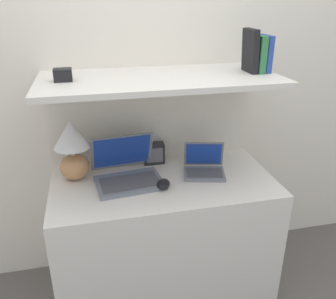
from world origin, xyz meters
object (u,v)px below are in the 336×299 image
book_green (258,54)px  laptop_small (204,167)px  book_black (250,51)px  shelf_gadget (63,75)px  book_blue (265,53)px  router_box (154,153)px  table_lamp (72,148)px  laptop_large (127,172)px  computer_mouse (163,184)px

book_green → laptop_small: bearing=-172.9°
book_black → shelf_gadget: size_ratio=2.63×
book_blue → shelf_gadget: (-1.01, 0.00, -0.06)m
router_box → book_green: size_ratio=0.68×
laptop_small → router_box: (-0.25, 0.19, 0.03)m
table_lamp → book_black: 1.05m
router_box → table_lamp: bearing=-168.2°
laptop_small → shelf_gadget: shelf_gadget is taller
book_green → laptop_large: bearing=-178.5°
table_lamp → book_green: bearing=-3.9°
table_lamp → laptop_small: bearing=-8.1°
book_blue → shelf_gadget: book_blue is taller
laptop_large → shelf_gadget: bearing=176.2°
table_lamp → book_green: 1.08m
router_box → shelf_gadget: shelf_gadget is taller
table_lamp → shelf_gadget: bearing=-90.5°
laptop_small → computer_mouse: laptop_small is taller
computer_mouse → book_black: size_ratio=0.54×
book_blue → computer_mouse: bearing=-165.9°
computer_mouse → router_box: 0.31m
laptop_small → laptop_large: bearing=177.8°
computer_mouse → book_green: 0.83m
table_lamp → laptop_large: size_ratio=0.88×
laptop_small → computer_mouse: size_ratio=2.19×
book_blue → laptop_small: bearing=-173.8°
computer_mouse → shelf_gadget: shelf_gadget is taller
shelf_gadget → table_lamp: bearing=89.5°
computer_mouse → laptop_small: bearing=23.0°
book_blue → book_green: size_ratio=1.00×
computer_mouse → shelf_gadget: size_ratio=1.43×
book_green → book_black: bearing=180.0°
computer_mouse → book_blue: (0.57, 0.14, 0.62)m
laptop_large → book_green: book_green is taller
router_box → book_green: bearing=-17.1°
computer_mouse → router_box: bearing=88.4°
book_green → shelf_gadget: 0.98m
laptop_large → book_blue: size_ratio=2.05×
computer_mouse → shelf_gadget: 0.73m
book_green → table_lamp: bearing=176.1°
book_black → router_box: bearing=161.5°
laptop_small → book_blue: size_ratio=1.40×
laptop_large → book_green: size_ratio=2.04×
book_green → router_box: bearing=162.9°
book_green → shelf_gadget: book_green is taller
table_lamp → computer_mouse: 0.52m
laptop_small → book_green: size_ratio=1.40×
router_box → book_green: book_green is taller
laptop_small → book_blue: book_blue is taller
laptop_small → book_black: size_ratio=1.19×
book_green → computer_mouse: bearing=-164.9°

